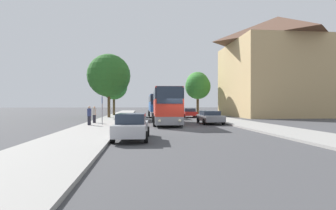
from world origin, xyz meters
TOP-DOWN VIEW (x-y plane):
  - ground_plane at (0.00, 0.00)m, footprint 300.00×300.00m
  - sidewalk_left at (-7.00, 0.00)m, footprint 4.00×120.00m
  - sidewalk_right at (7.00, 0.00)m, footprint 4.00×120.00m
  - building_right_background at (19.74, 20.32)m, footprint 16.22×15.27m
  - bus_front at (-0.82, 4.93)m, footprint 2.95×10.68m
  - bus_middle at (-0.76, 20.25)m, footprint 2.81×11.96m
  - parked_car_left_curb at (-3.89, -6.70)m, footprint 2.12×4.69m
  - parked_car_right_near at (3.75, 4.68)m, footprint 2.20×4.69m
  - parked_car_right_far at (4.15, 18.19)m, footprint 2.19×4.08m
  - bus_stop_sign at (-6.91, 2.80)m, footprint 0.08×0.45m
  - pedestrian_waiting_near at (-7.98, 2.30)m, footprint 0.36×0.36m
  - pedestrian_waiting_far at (-8.03, 5.19)m, footprint 0.36×0.36m
  - tree_left_near at (-7.93, 16.55)m, footprint 6.16×6.16m
  - tree_left_far at (-7.98, 24.21)m, footprint 4.61×4.61m
  - tree_right_near at (7.02, 25.16)m, footprint 4.63×4.63m
  - tree_right_mid at (7.90, 29.54)m, footprint 4.54×4.54m

SIDE VIEW (x-z plane):
  - ground_plane at x=0.00m, z-range 0.00..0.00m
  - sidewalk_left at x=-7.00m, z-range 0.00..0.15m
  - sidewalk_right at x=7.00m, z-range 0.00..0.15m
  - parked_car_right_near at x=3.75m, z-range 0.05..1.39m
  - parked_car_right_far at x=4.15m, z-range 0.04..1.43m
  - parked_car_left_curb at x=-3.89m, z-range 0.03..1.53m
  - pedestrian_waiting_far at x=-8.03m, z-range 0.15..1.83m
  - pedestrian_waiting_near at x=-7.98m, z-range 0.16..1.87m
  - bus_stop_sign at x=-6.91m, z-range 0.46..3.08m
  - bus_middle at x=-0.76m, z-range 0.12..3.60m
  - bus_front at x=-0.82m, z-range 0.11..3.66m
  - tree_left_far at x=-7.98m, z-range 1.48..8.78m
  - tree_right_near at x=7.02m, z-range 1.54..8.99m
  - tree_left_near at x=-7.93m, z-range 1.61..10.71m
  - tree_right_mid at x=7.90m, z-range 2.03..10.39m
  - building_right_background at x=19.74m, z-range 0.00..16.88m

